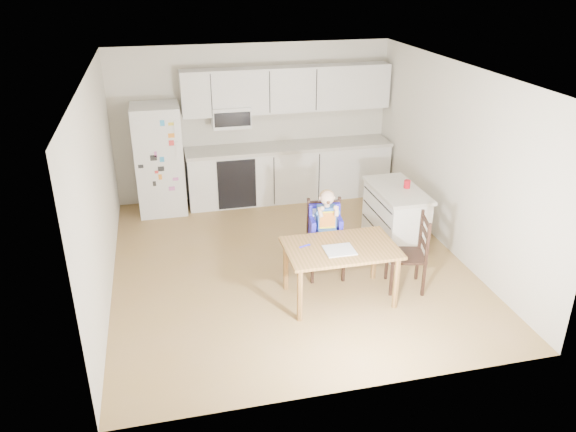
{
  "coord_description": "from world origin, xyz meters",
  "views": [
    {
      "loc": [
        -1.5,
        -6.34,
        3.65
      ],
      "look_at": [
        -0.09,
        -0.36,
        0.85
      ],
      "focal_mm": 35.0,
      "sensor_mm": 36.0,
      "label": 1
    }
  ],
  "objects_px": {
    "refrigerator": "(159,159)",
    "chair_booster": "(326,223)",
    "kitchen_island": "(395,217)",
    "red_cup": "(407,184)",
    "dining_table": "(340,254)",
    "chair_side": "(415,248)"
  },
  "relations": [
    {
      "from": "refrigerator",
      "to": "chair_booster",
      "type": "relative_size",
      "value": 1.48
    },
    {
      "from": "refrigerator",
      "to": "chair_side",
      "type": "relative_size",
      "value": 1.79
    },
    {
      "from": "refrigerator",
      "to": "chair_side",
      "type": "bearing_deg",
      "value": -46.98
    },
    {
      "from": "refrigerator",
      "to": "red_cup",
      "type": "bearing_deg",
      "value": -31.39
    },
    {
      "from": "refrigerator",
      "to": "dining_table",
      "type": "relative_size",
      "value": 1.33
    },
    {
      "from": "dining_table",
      "to": "chair_booster",
      "type": "relative_size",
      "value": 1.11
    },
    {
      "from": "kitchen_island",
      "to": "dining_table",
      "type": "bearing_deg",
      "value": -135.76
    },
    {
      "from": "red_cup",
      "to": "dining_table",
      "type": "xyz_separation_m",
      "value": [
        -1.3,
        -1.13,
        -0.31
      ]
    },
    {
      "from": "kitchen_island",
      "to": "chair_booster",
      "type": "relative_size",
      "value": 1.0
    },
    {
      "from": "kitchen_island",
      "to": "chair_side",
      "type": "height_order",
      "value": "chair_side"
    },
    {
      "from": "kitchen_island",
      "to": "dining_table",
      "type": "xyz_separation_m",
      "value": [
        -1.17,
        -1.14,
        0.17
      ]
    },
    {
      "from": "kitchen_island",
      "to": "red_cup",
      "type": "height_order",
      "value": "red_cup"
    },
    {
      "from": "refrigerator",
      "to": "kitchen_island",
      "type": "height_order",
      "value": "refrigerator"
    },
    {
      "from": "kitchen_island",
      "to": "refrigerator",
      "type": "bearing_deg",
      "value": 147.63
    },
    {
      "from": "kitchen_island",
      "to": "chair_booster",
      "type": "bearing_deg",
      "value": -155.83
    },
    {
      "from": "kitchen_island",
      "to": "dining_table",
      "type": "height_order",
      "value": "kitchen_island"
    },
    {
      "from": "refrigerator",
      "to": "red_cup",
      "type": "xyz_separation_m",
      "value": [
        3.24,
        -1.98,
        0.05
      ]
    },
    {
      "from": "chair_booster",
      "to": "chair_side",
      "type": "height_order",
      "value": "chair_booster"
    },
    {
      "from": "refrigerator",
      "to": "chair_booster",
      "type": "xyz_separation_m",
      "value": [
        1.94,
        -2.49,
        -0.16
      ]
    },
    {
      "from": "red_cup",
      "to": "dining_table",
      "type": "relative_size",
      "value": 0.09
    },
    {
      "from": "red_cup",
      "to": "chair_booster",
      "type": "relative_size",
      "value": 0.09
    },
    {
      "from": "dining_table",
      "to": "chair_side",
      "type": "distance_m",
      "value": 0.94
    }
  ]
}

